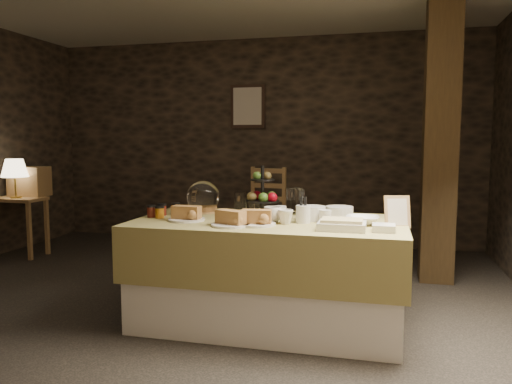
% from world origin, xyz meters
% --- Properties ---
extents(ground_plane, '(5.50, 5.00, 0.01)m').
position_xyz_m(ground_plane, '(0.00, 0.00, 0.00)').
color(ground_plane, black).
rests_on(ground_plane, ground).
extents(room_shell, '(5.52, 5.02, 2.60)m').
position_xyz_m(room_shell, '(0.00, 0.00, 1.56)').
color(room_shell, black).
rests_on(room_shell, ground).
extents(buffet_table, '(1.91, 1.01, 0.75)m').
position_xyz_m(buffet_table, '(0.76, -0.33, 0.43)').
color(buffet_table, white).
rests_on(buffet_table, ground_plane).
extents(console_table, '(0.63, 0.36, 0.67)m').
position_xyz_m(console_table, '(-2.50, 1.03, 0.54)').
color(console_table, '#936C47').
rests_on(console_table, ground_plane).
extents(table_lamp, '(0.29, 0.29, 0.44)m').
position_xyz_m(table_lamp, '(-2.45, 0.98, 1.00)').
color(table_lamp, gold).
rests_on(table_lamp, console_table).
extents(wine_rack, '(0.42, 0.26, 0.34)m').
position_xyz_m(wine_rack, '(-2.45, 1.21, 0.84)').
color(wine_rack, '#936C47').
rests_on(wine_rack, console_table).
extents(chair, '(0.53, 0.51, 0.78)m').
position_xyz_m(chair, '(0.19, 1.91, 0.44)').
color(chair, '#936C47').
rests_on(chair, ground_plane).
extents(timber_column, '(0.30, 0.30, 2.60)m').
position_xyz_m(timber_column, '(2.04, 1.13, 1.30)').
color(timber_column, black).
rests_on(timber_column, ground_plane).
extents(framed_picture, '(0.45, 0.04, 0.55)m').
position_xyz_m(framed_picture, '(-0.15, 2.47, 1.75)').
color(framed_picture, '#2E1F17').
rests_on(framed_picture, room_shell).
extents(plate_stack_a, '(0.19, 0.19, 0.10)m').
position_xyz_m(plate_stack_a, '(1.05, -0.25, 0.80)').
color(plate_stack_a, silver).
rests_on(plate_stack_a, buffet_table).
extents(plate_stack_b, '(0.20, 0.20, 0.08)m').
position_xyz_m(plate_stack_b, '(1.23, -0.11, 0.80)').
color(plate_stack_b, silver).
rests_on(plate_stack_b, buffet_table).
extents(cutlery_holder, '(0.10, 0.10, 0.12)m').
position_xyz_m(cutlery_holder, '(1.01, -0.38, 0.81)').
color(cutlery_holder, silver).
rests_on(cutlery_holder, buffet_table).
extents(cup_a, '(0.18, 0.18, 0.11)m').
position_xyz_m(cup_a, '(0.80, -0.40, 0.81)').
color(cup_a, silver).
rests_on(cup_a, buffet_table).
extents(cup_b, '(0.11, 0.11, 0.10)m').
position_xyz_m(cup_b, '(0.90, -0.46, 0.80)').
color(cup_b, silver).
rests_on(cup_b, buffet_table).
extents(mug_c, '(0.09, 0.09, 0.09)m').
position_xyz_m(mug_c, '(0.82, -0.26, 0.80)').
color(mug_c, silver).
rests_on(mug_c, buffet_table).
extents(mug_d, '(0.08, 0.08, 0.09)m').
position_xyz_m(mug_d, '(1.16, -0.35, 0.80)').
color(mug_d, silver).
rests_on(mug_d, buffet_table).
extents(bowl, '(0.23, 0.23, 0.06)m').
position_xyz_m(bowl, '(1.41, -0.34, 0.78)').
color(bowl, silver).
rests_on(bowl, buffet_table).
extents(cake_dome, '(0.26, 0.26, 0.26)m').
position_xyz_m(cake_dome, '(0.16, -0.07, 0.86)').
color(cake_dome, '#936C47').
rests_on(cake_dome, buffet_table).
extents(fruit_stand, '(0.26, 0.26, 0.37)m').
position_xyz_m(fruit_stand, '(0.64, -0.04, 0.90)').
color(fruit_stand, black).
rests_on(fruit_stand, buffet_table).
extents(bread_platter_left, '(0.26, 0.26, 0.11)m').
position_xyz_m(bread_platter_left, '(0.19, -0.49, 0.79)').
color(bread_platter_left, silver).
rests_on(bread_platter_left, buffet_table).
extents(bread_platter_center, '(0.26, 0.26, 0.11)m').
position_xyz_m(bread_platter_center, '(0.56, -0.63, 0.79)').
color(bread_platter_center, silver).
rests_on(bread_platter_center, buffet_table).
extents(bread_platter_right, '(0.26, 0.26, 0.11)m').
position_xyz_m(bread_platter_right, '(0.72, -0.56, 0.79)').
color(bread_platter_right, silver).
rests_on(bread_platter_right, buffet_table).
extents(jam_jars, '(0.18, 0.26, 0.07)m').
position_xyz_m(jam_jars, '(-0.06, -0.35, 0.79)').
color(jam_jars, maroon).
rests_on(jam_jars, buffet_table).
extents(tart_dish, '(0.30, 0.22, 0.07)m').
position_xyz_m(tart_dish, '(1.29, -0.59, 0.79)').
color(tart_dish, silver).
rests_on(tart_dish, buffet_table).
extents(square_dish, '(0.14, 0.14, 0.04)m').
position_xyz_m(square_dish, '(1.55, -0.59, 0.78)').
color(square_dish, silver).
rests_on(square_dish, buffet_table).
extents(menu_frame, '(0.18, 0.11, 0.22)m').
position_xyz_m(menu_frame, '(1.63, -0.33, 0.84)').
color(menu_frame, '#936C47').
rests_on(menu_frame, buffet_table).
extents(storage_jar_a, '(0.10, 0.10, 0.16)m').
position_xyz_m(storage_jar_a, '(0.45, -0.00, 0.83)').
color(storage_jar_a, white).
rests_on(storage_jar_a, buffet_table).
extents(storage_jar_b, '(0.09, 0.09, 0.14)m').
position_xyz_m(storage_jar_b, '(0.56, 0.03, 0.82)').
color(storage_jar_b, white).
rests_on(storage_jar_b, buffet_table).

